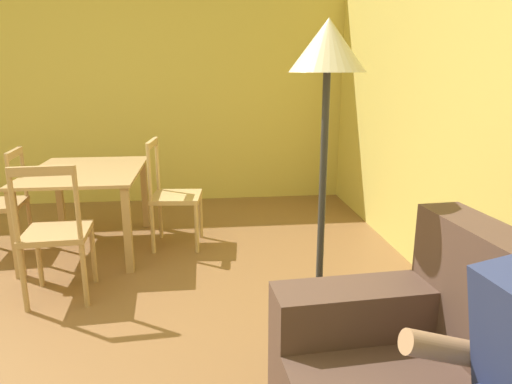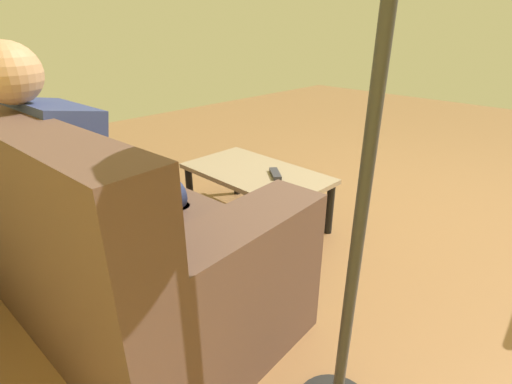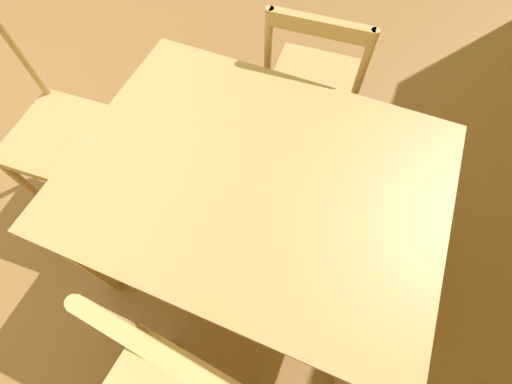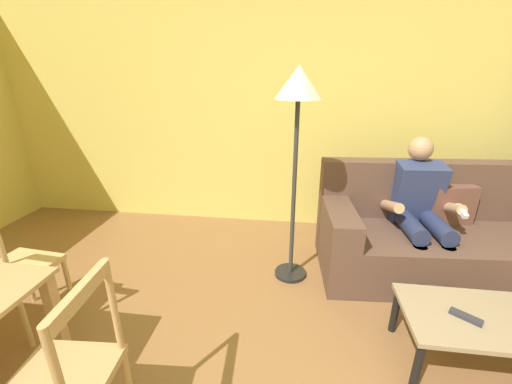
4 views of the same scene
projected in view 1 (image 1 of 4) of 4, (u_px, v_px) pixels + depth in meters
wall_side at (101, 95)px, 5.36m from camera, size 0.12×5.81×2.55m
dining_table at (87, 182)px, 3.99m from camera, size 1.22×0.92×0.72m
dining_chair_near_wall at (173, 196)px, 4.11m from camera, size 0.46×0.46×0.97m
dining_chair_facing_couch at (56, 234)px, 3.12m from camera, size 0.45×0.45×0.97m
dining_chair_by_doorway at (1, 204)px, 3.96m from camera, size 0.45×0.45×0.90m
floor_lamp at (327, 81)px, 2.15m from camera, size 0.36×0.36×1.78m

